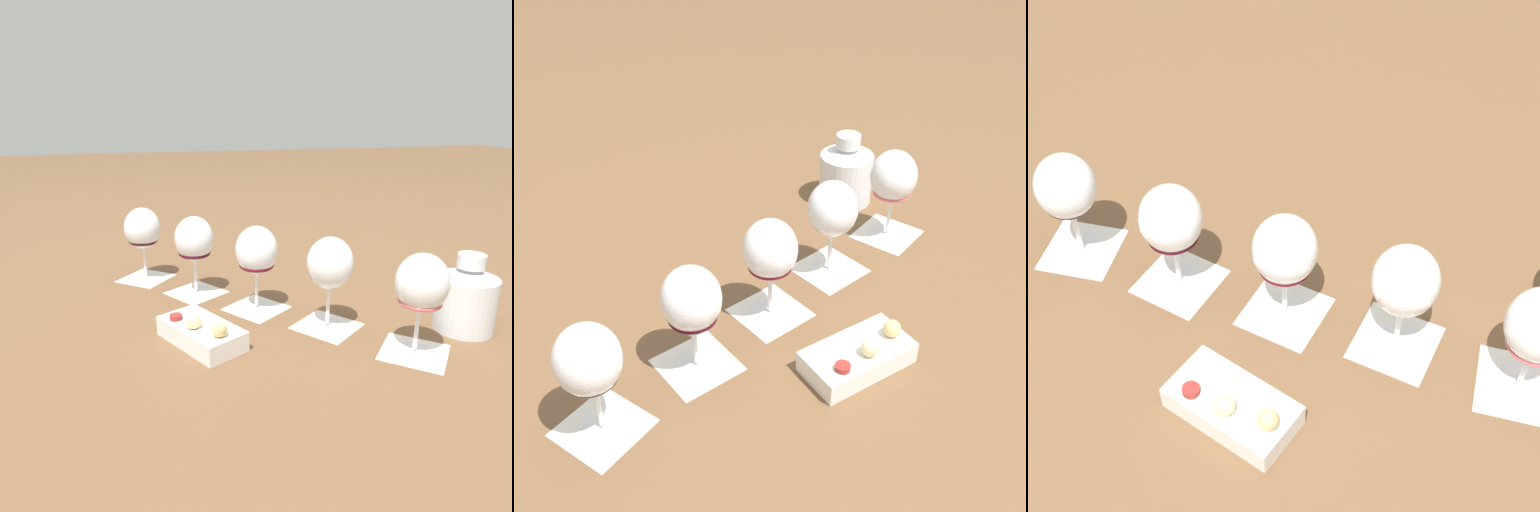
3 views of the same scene
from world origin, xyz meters
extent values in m
plane|color=brown|center=(0.00, 0.00, 0.00)|extent=(8.00, 8.00, 0.00)
cube|color=silver|center=(-0.21, 0.25, 0.00)|extent=(0.15, 0.15, 0.00)
cube|color=silver|center=(-0.11, 0.12, 0.00)|extent=(0.15, 0.15, 0.00)
cube|color=silver|center=(-0.01, 0.00, 0.00)|extent=(0.15, 0.15, 0.00)
cube|color=silver|center=(0.10, -0.12, 0.00)|extent=(0.15, 0.14, 0.00)
cube|color=silver|center=(0.21, -0.24, 0.00)|extent=(0.15, 0.15, 0.00)
cylinder|color=white|center=(-0.21, 0.25, 0.00)|extent=(0.07, 0.07, 0.01)
cylinder|color=white|center=(-0.21, 0.25, 0.05)|extent=(0.01, 0.01, 0.08)
ellipsoid|color=white|center=(-0.21, 0.25, 0.13)|extent=(0.09, 0.09, 0.10)
ellipsoid|color=#D45A64|center=(-0.21, 0.25, 0.09)|extent=(0.07, 0.07, 0.02)
cylinder|color=white|center=(-0.11, 0.12, 0.00)|extent=(0.07, 0.07, 0.01)
cylinder|color=white|center=(-0.11, 0.12, 0.05)|extent=(0.01, 0.01, 0.08)
ellipsoid|color=white|center=(-0.11, 0.12, 0.13)|extent=(0.09, 0.09, 0.10)
ellipsoid|color=maroon|center=(-0.11, 0.12, 0.10)|extent=(0.07, 0.07, 0.04)
cylinder|color=white|center=(-0.01, 0.00, 0.00)|extent=(0.07, 0.07, 0.01)
cylinder|color=white|center=(-0.01, 0.00, 0.05)|extent=(0.01, 0.01, 0.08)
ellipsoid|color=white|center=(-0.01, 0.00, 0.13)|extent=(0.09, 0.09, 0.10)
ellipsoid|color=maroon|center=(-0.01, 0.00, 0.09)|extent=(0.07, 0.07, 0.02)
cylinder|color=white|center=(0.10, -0.12, 0.00)|extent=(0.07, 0.07, 0.01)
cylinder|color=white|center=(0.10, -0.12, 0.05)|extent=(0.01, 0.01, 0.08)
ellipsoid|color=white|center=(0.10, -0.12, 0.13)|extent=(0.09, 0.09, 0.10)
ellipsoid|color=#420A19|center=(0.10, -0.12, 0.09)|extent=(0.07, 0.07, 0.02)
cylinder|color=white|center=(0.21, -0.24, 0.00)|extent=(0.07, 0.07, 0.01)
cylinder|color=white|center=(0.21, -0.24, 0.05)|extent=(0.01, 0.01, 0.08)
ellipsoid|color=white|center=(0.21, -0.24, 0.13)|extent=(0.09, 0.09, 0.10)
ellipsoid|color=black|center=(0.21, -0.24, 0.10)|extent=(0.07, 0.07, 0.03)
cylinder|color=silver|center=(-0.35, 0.19, 0.05)|extent=(0.11, 0.11, 0.10)
cone|color=silver|center=(-0.35, 0.19, 0.11)|extent=(0.11, 0.11, 0.02)
cylinder|color=silver|center=(-0.35, 0.19, 0.13)|extent=(0.05, 0.05, 0.03)
cube|color=white|center=(0.13, 0.11, 0.02)|extent=(0.15, 0.18, 0.04)
sphere|color=#DBB775|center=(0.11, 0.17, 0.05)|extent=(0.03, 0.03, 0.03)
cylinder|color=maroon|center=(0.17, 0.08, 0.04)|extent=(0.02, 0.02, 0.01)
sphere|color=beige|center=(0.14, 0.13, 0.05)|extent=(0.03, 0.03, 0.03)
camera|label=1|loc=(0.23, 0.83, 0.39)|focal=32.00mm
camera|label=2|loc=(0.79, -0.08, 0.68)|focal=45.00mm
camera|label=3|loc=(0.31, 0.60, 0.84)|focal=55.00mm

